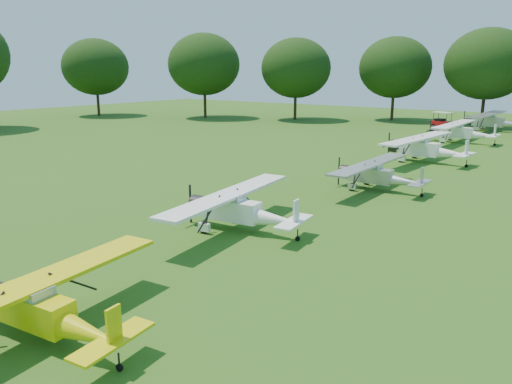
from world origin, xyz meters
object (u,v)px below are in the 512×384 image
(aircraft_2, at_px, (42,308))
(aircraft_6, at_px, (461,131))
(aircraft_4, at_px, (377,174))
(aircraft_5, at_px, (425,147))
(aircraft_3, at_px, (239,208))
(golf_cart, at_px, (442,122))
(aircraft_7, at_px, (493,120))

(aircraft_2, relative_size, aircraft_6, 0.83)
(aircraft_4, relative_size, aircraft_5, 0.83)
(aircraft_2, distance_m, aircraft_4, 22.54)
(aircraft_3, bearing_deg, aircraft_2, -88.22)
(aircraft_5, distance_m, golf_cart, 27.39)
(aircraft_5, bearing_deg, aircraft_3, -87.95)
(aircraft_2, bearing_deg, aircraft_3, 92.51)
(aircraft_2, relative_size, golf_cart, 3.43)
(aircraft_4, bearing_deg, aircraft_2, -90.27)
(aircraft_2, relative_size, aircraft_7, 0.76)
(aircraft_6, xyz_separation_m, aircraft_7, (0.50, 12.75, 0.12))
(aircraft_7, relative_size, golf_cart, 4.52)
(aircraft_4, xyz_separation_m, aircraft_6, (-1.52, 25.00, 0.19))
(aircraft_4, relative_size, golf_cart, 3.49)
(aircraft_2, bearing_deg, aircraft_4, 82.91)
(aircraft_5, bearing_deg, aircraft_4, -81.13)
(aircraft_6, relative_size, aircraft_7, 0.91)
(aircraft_5, distance_m, aircraft_6, 13.43)
(aircraft_6, bearing_deg, aircraft_5, -86.34)
(aircraft_7, distance_m, golf_cart, 6.34)
(aircraft_3, height_order, aircraft_7, aircraft_7)
(aircraft_5, bearing_deg, aircraft_2, -84.07)
(aircraft_4, bearing_deg, aircraft_6, 93.56)
(aircraft_4, xyz_separation_m, aircraft_7, (-1.02, 37.75, 0.31))
(aircraft_6, height_order, golf_cart, aircraft_6)
(aircraft_3, xyz_separation_m, golf_cart, (-5.37, 49.74, -0.44))
(aircraft_2, xyz_separation_m, aircraft_5, (-0.70, 34.12, 0.23))
(aircraft_6, height_order, aircraft_7, aircraft_7)
(aircraft_2, xyz_separation_m, aircraft_3, (-1.79, 11.00, 0.08))
(aircraft_4, relative_size, aircraft_7, 0.77)
(aircraft_4, height_order, aircraft_6, aircraft_6)
(aircraft_4, relative_size, aircraft_6, 0.85)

